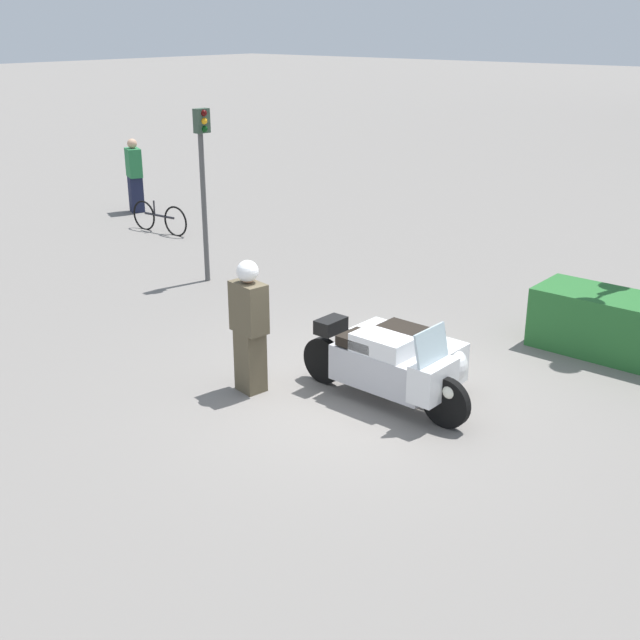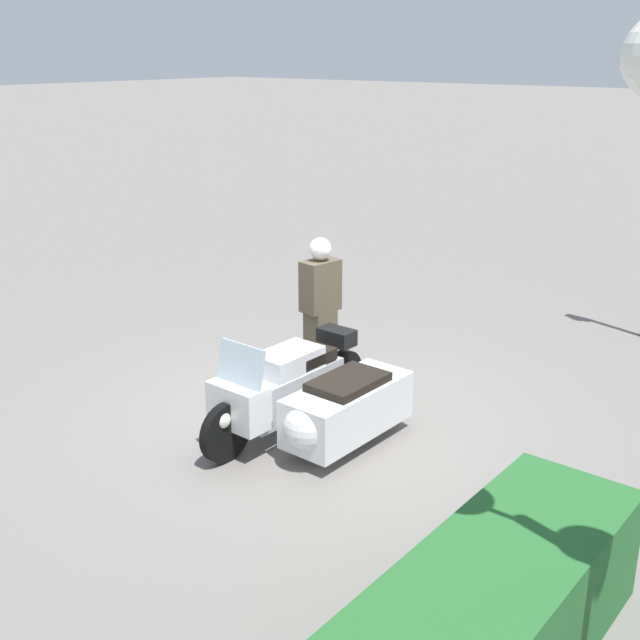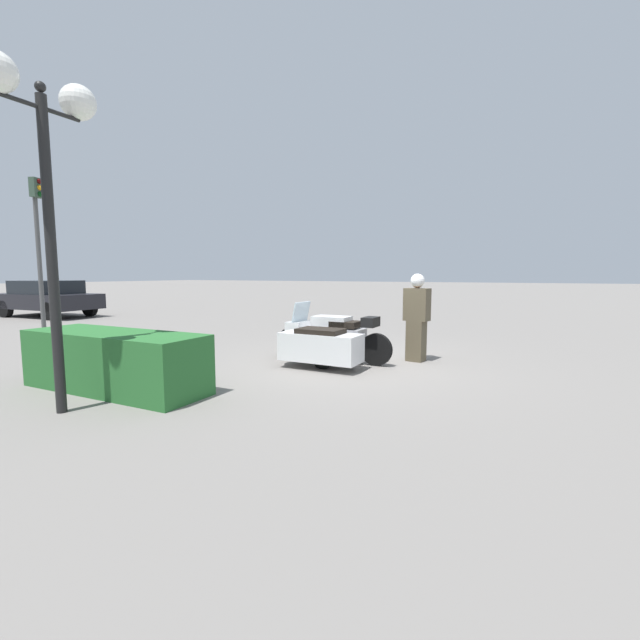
% 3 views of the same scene
% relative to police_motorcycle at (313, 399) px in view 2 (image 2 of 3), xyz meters
% --- Properties ---
extents(ground_plane, '(160.00, 160.00, 0.00)m').
position_rel_police_motorcycle_xyz_m(ground_plane, '(-0.53, -0.42, -0.46)').
color(ground_plane, slate).
extents(police_motorcycle, '(2.45, 1.33, 1.14)m').
position_rel_police_motorcycle_xyz_m(police_motorcycle, '(0.00, 0.00, 0.00)').
color(police_motorcycle, black).
rests_on(police_motorcycle, ground).
extents(officer_rider, '(0.50, 0.35, 1.70)m').
position_rel_police_motorcycle_xyz_m(officer_rider, '(-1.52, -1.11, 0.44)').
color(officer_rider, brown).
rests_on(officer_rider, ground).
extents(hedge_bush_curbside, '(2.94, 0.94, 0.86)m').
position_rel_police_motorcycle_xyz_m(hedge_bush_curbside, '(1.91, 2.94, -0.03)').
color(hedge_bush_curbside, '#28662D').
rests_on(hedge_bush_curbside, ground).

